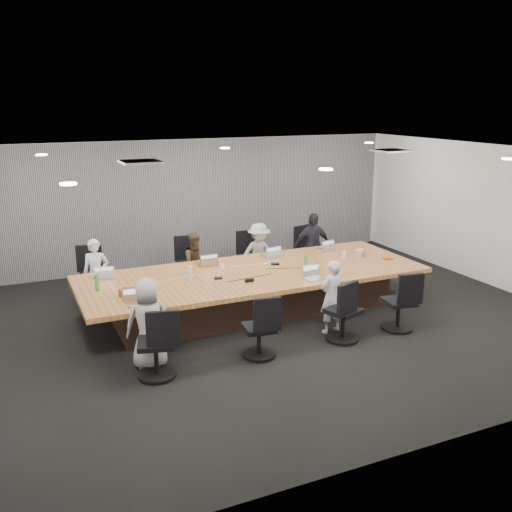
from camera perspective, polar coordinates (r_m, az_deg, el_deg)
name	(u,v)px	position (r m, az deg, el deg)	size (l,w,h in m)	color
floor	(266,321)	(9.75, 0.97, -6.53)	(10.00, 8.00, 0.00)	black
ceiling	(266,155)	(9.08, 1.05, 10.08)	(10.00, 8.00, 0.00)	white
wall_back	(190,202)	(12.97, -6.59, 5.36)	(10.00, 2.80, 0.00)	silver
wall_front	(434,328)	(6.12, 17.34, -6.86)	(10.00, 2.80, 0.00)	silver
wall_right	(494,216)	(12.27, 22.69, 3.68)	(8.00, 2.80, 0.00)	silver
curtain	(191,203)	(12.89, -6.48, 5.30)	(9.80, 0.04, 2.80)	gray
conference_table	(254,290)	(10.04, -0.24, -3.43)	(6.00, 2.20, 0.74)	#332118
chair_0	(94,279)	(10.95, -15.90, -2.23)	(0.59, 0.59, 0.87)	black
chair_1	(191,267)	(11.34, -6.51, -1.15)	(0.58, 0.58, 0.86)	black
chair_2	(252,261)	(11.79, -0.41, -0.48)	(0.56, 0.56, 0.83)	black
chair_3	(304,255)	(12.32, 4.80, 0.12)	(0.54, 0.54, 0.80)	black
chair_4	(156,349)	(7.87, -10.00, -9.12)	(0.55, 0.55, 0.82)	black
chair_5	(259,333)	(8.34, 0.30, -7.67)	(0.51, 0.51, 0.75)	black
chair_6	(343,316)	(8.98, 8.70, -5.94)	(0.54, 0.54, 0.81)	black
chair_7	(399,306)	(9.57, 14.06, -4.89)	(0.54, 0.54, 0.80)	black
person_0	(96,274)	(10.56, -15.68, -1.75)	(0.46, 0.30, 1.26)	silver
laptop_0	(101,276)	(10.00, -15.23, -1.96)	(0.33, 0.23, 0.02)	#B2B2B7
person_1	(197,264)	(10.97, -5.97, -0.76)	(0.58, 0.46, 1.20)	#403222
laptop_1	(206,264)	(10.43, -5.03, -0.75)	(0.33, 0.23, 0.02)	#8C6647
person_2	(259,254)	(11.43, 0.30, 0.16)	(0.82, 0.47, 1.27)	#A1A1A1
laptop_2	(271,256)	(10.92, 1.50, 0.04)	(0.33, 0.23, 0.02)	#B2B2B7
person_3	(312,246)	(11.96, 5.64, 1.04)	(0.81, 0.34, 1.38)	#23232C
laptop_3	(326,249)	(11.48, 7.01, 0.71)	(0.32, 0.22, 0.02)	#B2B2B7
person_4	(148,323)	(8.09, -10.71, -6.62)	(0.63, 0.41, 1.30)	#979996
laptop_4	(139,304)	(8.55, -11.63, -4.70)	(0.35, 0.24, 0.02)	#8C6647
person_6	(332,297)	(9.18, 7.57, -4.06)	(0.44, 0.29, 1.21)	silver
laptop_6	(315,279)	(9.58, 5.88, -2.25)	(0.34, 0.23, 0.02)	#B2B2B7
bottle_green_left	(97,283)	(9.29, -15.63, -2.58)	(0.07, 0.07, 0.25)	#3A8C3D
bottle_green_right	(306,263)	(10.04, 5.01, -0.69)	(0.07, 0.07, 0.25)	#3A8C3D
bottle_clear	(190,273)	(9.53, -6.58, -1.68)	(0.07, 0.07, 0.24)	silver
cup_white_far	(222,267)	(10.08, -3.40, -1.07)	(0.07, 0.07, 0.09)	white
cup_white_near	(344,255)	(10.95, 8.80, 0.14)	(0.08, 0.08, 0.10)	white
mug_brown	(122,293)	(8.92, -13.28, -3.61)	(0.10, 0.10, 0.12)	brown
mic_left	(218,278)	(9.56, -3.79, -2.21)	(0.14, 0.09, 0.03)	black
mic_right	(275,264)	(10.36, 1.93, -0.78)	(0.15, 0.10, 0.03)	black
stapler	(249,280)	(9.37, -0.67, -2.46)	(0.15, 0.04, 0.06)	black
canvas_bag	(360,253)	(11.09, 10.34, 0.32)	(0.23, 0.14, 0.12)	tan
snack_packet	(388,258)	(10.97, 13.06, -0.24)	(0.17, 0.12, 0.04)	#D74D08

